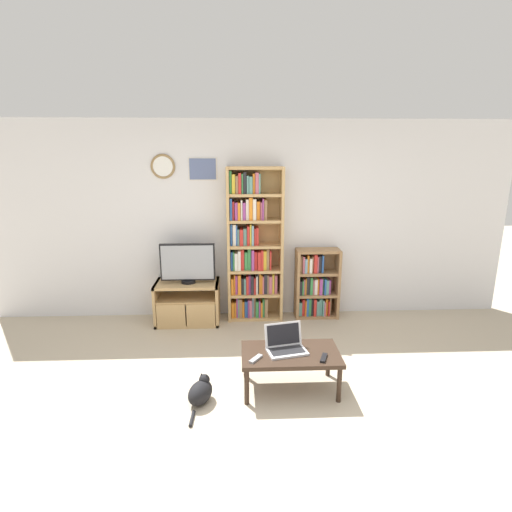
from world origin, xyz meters
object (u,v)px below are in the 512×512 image
object	(u,v)px
laptop	(285,344)
cat	(201,392)
bookshelf_tall	(252,249)
remote_near_laptop	(324,358)
remote_far_from_laptop	(256,359)
bookshelf_short	(315,285)
tv_stand	(188,302)
television	(188,263)
coffee_table	(290,356)

from	to	relation	value
laptop	cat	bearing A→B (deg)	-177.02
bookshelf_tall	remote_near_laptop	world-z (taller)	bookshelf_tall
cat	remote_far_from_laptop	bearing A→B (deg)	29.92
remote_near_laptop	bookshelf_short	bearing A→B (deg)	102.73
bookshelf_tall	cat	size ratio (longest dim) A/B	3.94
bookshelf_short	remote_near_laptop	size ratio (longest dim) A/B	5.72
tv_stand	remote_near_laptop	size ratio (longest dim) A/B	4.99
bookshelf_short	remote_far_from_laptop	size ratio (longest dim) A/B	6.10
remote_near_laptop	remote_far_from_laptop	size ratio (longest dim) A/B	1.07
television	remote_far_from_laptop	xyz separation A→B (m)	(0.80, -1.72, -0.42)
laptop	bookshelf_short	bearing A→B (deg)	58.00
bookshelf_tall	television	bearing A→B (deg)	-170.29
remote_far_from_laptop	remote_near_laptop	bearing A→B (deg)	35.44
television	coffee_table	xyz separation A→B (m)	(1.12, -1.59, -0.47)
tv_stand	bookshelf_tall	bearing A→B (deg)	8.51
coffee_table	remote_near_laptop	size ratio (longest dim) A/B	5.52
bookshelf_short	coffee_table	xyz separation A→B (m)	(-0.55, -1.74, -0.11)
bookshelf_short	remote_near_laptop	bearing A→B (deg)	-98.25
coffee_table	remote_far_from_laptop	size ratio (longest dim) A/B	5.88
bookshelf_short	laptop	world-z (taller)	bookshelf_short
bookshelf_tall	coffee_table	xyz separation A→B (m)	(0.30, -1.73, -0.62)
tv_stand	television	world-z (taller)	television
bookshelf_short	coffee_table	distance (m)	1.83
laptop	cat	size ratio (longest dim) A/B	0.80
tv_stand	television	xyz separation A→B (m)	(0.02, -0.01, 0.53)
bookshelf_tall	bookshelf_short	distance (m)	1.00
television	remote_far_from_laptop	distance (m)	1.94
bookshelf_tall	laptop	distance (m)	1.79
remote_far_from_laptop	cat	size ratio (longest dim) A/B	0.30
bookshelf_tall	laptop	world-z (taller)	bookshelf_tall
coffee_table	laptop	size ratio (longest dim) A/B	2.24
bookshelf_tall	tv_stand	bearing A→B (deg)	-171.49
bookshelf_short	remote_far_from_laptop	distance (m)	2.07
coffee_table	cat	world-z (taller)	coffee_table
coffee_table	laptop	xyz separation A→B (m)	(-0.04, 0.04, 0.10)
cat	television	bearing A→B (deg)	124.21
remote_near_laptop	television	bearing A→B (deg)	150.13
tv_stand	bookshelf_tall	distance (m)	1.10
bookshelf_short	laptop	bearing A→B (deg)	-109.42
television	remote_near_laptop	size ratio (longest dim) A/B	4.20
coffee_table	laptop	world-z (taller)	laptop
television	bookshelf_short	size ratio (longest dim) A/B	0.73
cat	tv_stand	bearing A→B (deg)	124.91
television	remote_near_laptop	world-z (taller)	television
tv_stand	coffee_table	bearing A→B (deg)	-54.42
laptop	television	bearing A→B (deg)	112.34
bookshelf_short	cat	xyz separation A→B (m)	(-1.38, -1.92, -0.34)
television	bookshelf_short	world-z (taller)	television
laptop	cat	world-z (taller)	laptop
laptop	cat	xyz separation A→B (m)	(-0.78, -0.22, -0.34)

